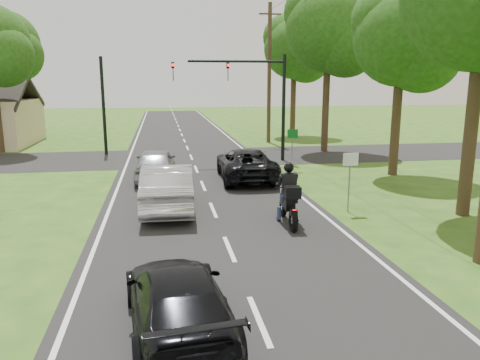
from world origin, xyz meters
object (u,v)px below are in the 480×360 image
dark_car_behind (178,300)px  utility_pole_far (269,73)px  sign_green (292,140)px  silver_sedan (168,187)px  traffic_signal (252,88)px  sign_white (350,168)px  motorcycle_rider (289,200)px  dark_suv (246,164)px  silver_suv (156,164)px

dark_car_behind → utility_pole_far: 27.65m
dark_car_behind → sign_green: 16.50m
silver_sedan → traffic_signal: traffic_signal is taller
sign_white → sign_green: same height
motorcycle_rider → sign_green: size_ratio=1.12×
silver_sedan → traffic_signal: (4.93, 9.62, 3.30)m
silver_sedan → sign_green: 9.29m
dark_suv → dark_car_behind: size_ratio=1.21×
dark_car_behind → utility_pole_far: bearing=-112.1°
silver_suv → utility_pole_far: size_ratio=0.45×
dark_car_behind → sign_white: (6.26, 7.15, 0.95)m
traffic_signal → utility_pole_far: (2.86, 8.00, 0.95)m
traffic_signal → dark_suv: bearing=-103.8°
dark_suv → utility_pole_far: 14.23m
motorcycle_rider → dark_car_behind: (-3.78, -6.09, -0.16)m
traffic_signal → sign_green: size_ratio=3.00×
silver_sedan → sign_white: (6.29, -1.39, 0.76)m
sign_white → sign_green: (0.20, 8.00, 0.00)m
dark_suv → sign_white: size_ratio=2.50×
sign_white → sign_green: bearing=88.6°
motorcycle_rider → silver_suv: size_ratio=0.53×
utility_pole_far → motorcycle_rider: bearing=-101.2°
silver_sedan → sign_white: sign_white is taller
traffic_signal → sign_white: bearing=-83.0°
dark_suv → traffic_signal: (1.21, 4.92, 3.39)m
silver_sedan → dark_car_behind: 8.55m
dark_car_behind → motorcycle_rider: bearing=-127.4°
dark_car_behind → traffic_signal: traffic_signal is taller
silver_suv → sign_white: size_ratio=2.11×
dark_suv → dark_car_behind: (-3.69, -13.24, -0.10)m
dark_suv → silver_suv: (-4.18, 0.54, 0.03)m
silver_sedan → silver_suv: silver_sedan is taller
dark_suv → silver_sedan: (-3.72, -4.70, 0.09)m
dark_suv → dark_car_behind: bearing=76.5°
utility_pole_far → dark_suv: bearing=-107.5°
sign_green → silver_sedan: bearing=-134.5°
silver_suv → traffic_signal: 7.72m
silver_sedan → silver_suv: 5.26m
dark_suv → traffic_signal: size_ratio=0.83×
silver_sedan → dark_car_behind: (0.03, -8.54, -0.19)m
motorcycle_rider → sign_white: size_ratio=1.12×
motorcycle_rider → dark_car_behind: 7.17m
silver_sedan → dark_suv: bearing=-126.6°
silver_suv → utility_pole_far: (8.26, 12.38, 4.31)m
sign_white → utility_pole_far: bearing=85.5°
motorcycle_rider → sign_white: 2.81m
utility_pole_far → sign_green: bearing=-96.7°
silver_sedan → traffic_signal: 11.30m
dark_suv → sign_green: sign_green is taller
silver_sedan → sign_white: bearing=169.3°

